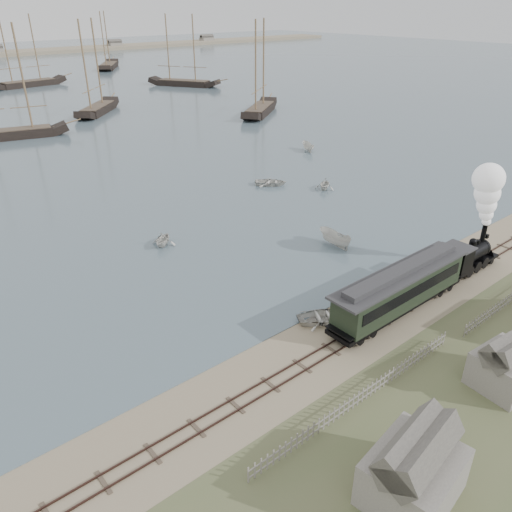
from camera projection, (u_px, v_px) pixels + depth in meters
ground at (346, 318)px, 40.76m from camera, size 600.00×600.00×0.00m
rail_track at (366, 329)px, 39.37m from camera, size 120.00×1.80×0.16m
picket_fence_west at (362, 402)px, 32.27m from camera, size 19.00×0.10×1.20m
picket_fence_east at (510, 304)px, 42.75m from camera, size 15.00×0.10×1.20m
shed_left at (409, 495)px, 26.18m from camera, size 5.00×4.00×4.10m
shed_mid at (501, 385)px, 33.70m from camera, size 4.00×3.50×3.60m
locomotive at (482, 224)px, 46.56m from camera, size 7.93×2.96×9.88m
passenger_coach at (400, 288)px, 40.64m from camera, size 14.98×2.89×3.64m
beached_dinghy at (322, 317)px, 40.24m from camera, size 4.37×4.90×0.84m
rowboat_1 at (163, 239)px, 52.40m from camera, size 3.84×3.92×1.57m
rowboat_2 at (335, 239)px, 52.34m from camera, size 4.15×1.56×1.60m
rowboat_3 at (271, 182)px, 69.78m from camera, size 5.31×5.36×0.91m
rowboat_4 at (325, 184)px, 68.10m from camera, size 3.80×3.92×1.58m
rowboat_5 at (308, 147)px, 85.55m from camera, size 3.97×2.80×1.44m
schooner_2 at (3, 83)px, 89.34m from camera, size 19.52×8.80×20.00m
schooner_3 at (92, 67)px, 110.34m from camera, size 16.53×16.93×20.00m
schooner_4 at (260, 67)px, 109.52m from camera, size 18.75×15.61×20.00m
schooner_5 at (182, 50)px, 146.92m from camera, size 15.98×21.74×20.00m
schooner_8 at (22, 51)px, 145.90m from camera, size 22.76×7.76×20.00m
schooner_9 at (105, 40)px, 186.53m from camera, size 17.99×23.60×20.00m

